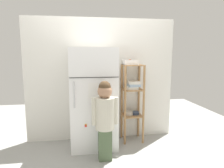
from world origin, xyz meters
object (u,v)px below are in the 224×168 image
at_px(refrigerator, 94,99).
at_px(fruit_bin, 130,62).
at_px(pantry_shelf_unit, 132,97).
at_px(child_standing, 105,113).

xyz_separation_m(refrigerator, fruit_bin, (0.61, 0.14, 0.55)).
bearing_deg(fruit_bin, pantry_shelf_unit, -23.45).
bearing_deg(pantry_shelf_unit, child_standing, -132.57).
xyz_separation_m(child_standing, pantry_shelf_unit, (0.53, 0.57, 0.09)).
height_order(child_standing, pantry_shelf_unit, pantry_shelf_unit).
relative_size(refrigerator, pantry_shelf_unit, 1.20).
distance_m(refrigerator, fruit_bin, 0.84).
bearing_deg(fruit_bin, refrigerator, -167.43).
distance_m(refrigerator, pantry_shelf_unit, 0.66).
xyz_separation_m(refrigerator, child_standing, (0.13, -0.45, -0.10)).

